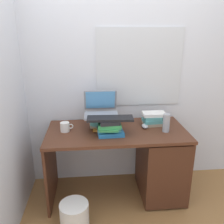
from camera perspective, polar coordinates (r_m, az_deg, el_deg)
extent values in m
plane|color=olive|center=(2.70, 1.08, -18.84)|extent=(6.00, 6.00, 0.00)
cube|color=silver|center=(2.52, 0.31, 10.90)|extent=(6.00, 0.05, 2.60)
cube|color=silver|center=(2.53, 6.57, 10.48)|extent=(0.90, 0.01, 0.80)
cube|color=silver|center=(2.25, -23.52, 8.37)|extent=(0.05, 6.00, 2.60)
cube|color=#4C2819|center=(2.33, 1.19, -4.70)|extent=(1.35, 0.64, 0.03)
cube|color=#4C2819|center=(2.52, -14.40, -12.81)|extent=(0.02, 0.59, 0.71)
cube|color=#4C2819|center=(2.65, 15.81, -11.28)|extent=(0.02, 0.59, 0.71)
cube|color=#442416|center=(2.56, 11.46, -12.09)|extent=(0.40, 0.55, 0.67)
cube|color=orange|center=(2.36, -2.44, -3.66)|extent=(0.18, 0.20, 0.02)
cube|color=gray|center=(2.36, -2.68, -2.94)|extent=(0.22, 0.14, 0.03)
cube|color=teal|center=(2.34, -2.32, -2.48)|extent=(0.21, 0.19, 0.02)
cube|color=teal|center=(2.33, -2.63, -1.97)|extent=(0.24, 0.21, 0.03)
cube|color=orange|center=(2.33, -2.68, -1.29)|extent=(0.25, 0.15, 0.03)
cube|color=#2672B2|center=(2.22, -0.32, -4.97)|extent=(0.24, 0.17, 0.04)
cube|color=teal|center=(2.22, -0.75, -4.04)|extent=(0.22, 0.13, 0.02)
cube|color=#338C4C|center=(2.19, -0.66, -3.73)|extent=(0.19, 0.21, 0.02)
cube|color=#338C4C|center=(2.19, -0.62, -3.07)|extent=(0.22, 0.16, 0.03)
cube|color=black|center=(2.17, -0.66, -2.29)|extent=(0.19, 0.17, 0.03)
cube|color=gray|center=(2.49, 9.88, -2.64)|extent=(0.21, 0.17, 0.03)
cube|color=teal|center=(2.47, 10.02, -1.98)|extent=(0.24, 0.16, 0.03)
cube|color=teal|center=(2.47, 9.62, -1.16)|extent=(0.17, 0.18, 0.04)
cube|color=white|center=(2.45, 9.99, -0.48)|extent=(0.23, 0.14, 0.03)
cube|color=gray|center=(2.32, -2.57, -0.83)|extent=(0.33, 0.23, 0.01)
cube|color=gray|center=(2.43, -2.79, 2.87)|extent=(0.33, 0.08, 0.21)
cube|color=#59A5E5|center=(2.42, -2.79, 2.87)|extent=(0.29, 0.07, 0.19)
cube|color=black|center=(2.17, -0.44, -1.57)|extent=(0.43, 0.16, 0.02)
ellipsoid|color=#A5A8AD|center=(2.39, 7.84, -3.35)|extent=(0.06, 0.10, 0.04)
cylinder|color=white|center=(2.32, -11.19, -3.52)|extent=(0.09, 0.09, 0.09)
torus|color=white|center=(2.32, -9.83, -3.38)|extent=(0.05, 0.01, 0.05)
cylinder|color=#999EA5|center=(2.32, 12.85, -2.54)|extent=(0.07, 0.07, 0.18)
cylinder|color=silver|center=(2.26, -8.93, -23.53)|extent=(0.25, 0.25, 0.27)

